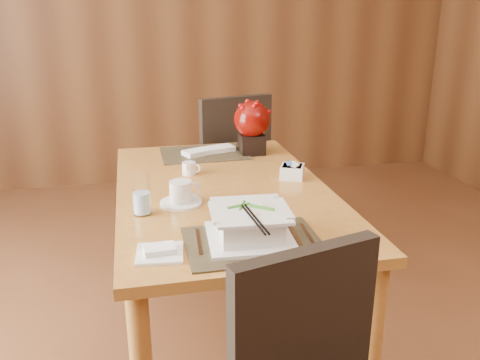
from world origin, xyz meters
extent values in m
cube|color=brown|center=(0.00, 3.00, 1.40)|extent=(5.00, 0.02, 2.80)
cube|color=#B57832|center=(0.00, 0.60, 0.73)|extent=(0.90, 1.50, 0.04)
cylinder|color=#B57832|center=(-0.39, 1.29, 0.35)|extent=(0.07, 0.07, 0.71)
cylinder|color=#B57832|center=(0.39, -0.09, 0.35)|extent=(0.07, 0.07, 0.71)
cylinder|color=#B57832|center=(0.39, 1.29, 0.35)|extent=(0.07, 0.07, 0.71)
cube|color=black|center=(0.00, 0.05, 0.75)|extent=(0.45, 0.33, 0.01)
cube|color=black|center=(0.00, 1.15, 0.75)|extent=(0.45, 0.33, 0.01)
cube|color=white|center=(-0.01, 0.07, 0.76)|extent=(0.30, 0.30, 0.01)
cube|color=white|center=(-0.01, 0.07, 0.81)|extent=(0.21, 0.21, 0.10)
cylinder|color=#D8C974|center=(-0.01, 0.07, 0.81)|extent=(0.19, 0.19, 0.08)
cylinder|color=white|center=(-0.20, 0.45, 0.76)|extent=(0.17, 0.17, 0.01)
cylinder|color=white|center=(-0.20, 0.45, 0.80)|extent=(0.10, 0.10, 0.08)
cylinder|color=black|center=(-0.20, 0.45, 0.84)|extent=(0.08, 0.08, 0.01)
cylinder|color=white|center=(-0.35, 0.38, 0.83)|extent=(0.08, 0.08, 0.16)
cube|color=white|center=(0.33, 0.67, 0.78)|extent=(0.13, 0.13, 0.06)
cube|color=black|center=(0.25, 1.11, 0.80)|extent=(0.13, 0.13, 0.11)
sphere|color=#770904|center=(0.25, 1.11, 0.94)|extent=(0.19, 0.19, 0.19)
cube|color=white|center=(-0.31, 0.03, 0.75)|extent=(0.16, 0.16, 0.01)
cube|color=black|center=(0.03, -0.39, 0.70)|extent=(0.42, 0.15, 0.47)
cube|color=black|center=(0.18, 1.63, 0.47)|extent=(0.56, 0.56, 0.06)
cube|color=black|center=(0.23, 1.43, 0.75)|extent=(0.44, 0.16, 0.51)
cylinder|color=black|center=(0.32, 1.87, 0.22)|extent=(0.04, 0.04, 0.44)
cylinder|color=black|center=(0.41, 1.49, 0.22)|extent=(0.04, 0.04, 0.44)
cylinder|color=black|center=(-0.05, 1.77, 0.22)|extent=(0.04, 0.04, 0.44)
cylinder|color=black|center=(0.04, 1.40, 0.22)|extent=(0.04, 0.04, 0.44)
camera|label=1|loc=(-0.37, -1.43, 1.50)|focal=38.00mm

